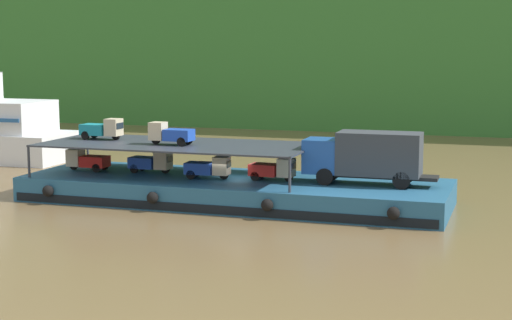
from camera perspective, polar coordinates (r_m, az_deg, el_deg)
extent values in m
plane|color=brown|center=(50.13, -1.55, -2.98)|extent=(400.00, 400.00, 0.00)
cube|color=#23567A|center=(49.99, -1.55, -2.14)|extent=(26.10, 8.11, 1.50)
cube|color=black|center=(46.33, -3.26, -3.48)|extent=(25.58, 0.06, 0.50)
sphere|color=black|center=(50.78, -14.38, -2.12)|extent=(0.69, 0.69, 0.69)
sphere|color=black|center=(47.43, -7.27, -2.64)|extent=(0.69, 0.69, 0.69)
sphere|color=black|center=(44.91, 0.79, -3.18)|extent=(0.69, 0.69, 0.69)
sphere|color=black|center=(43.38, 9.61, -3.70)|extent=(0.69, 0.69, 0.69)
cube|color=#1E4C99|center=(48.41, 4.66, 0.31)|extent=(2.03, 2.21, 2.00)
cube|color=#192833|center=(48.60, 3.48, 0.77)|extent=(0.08, 1.84, 0.60)
cube|color=#33383D|center=(47.74, 8.65, 0.44)|extent=(4.83, 2.36, 2.50)
cube|color=black|center=(47.93, 8.61, -1.10)|extent=(6.82, 1.46, 0.20)
cylinder|color=black|center=(49.46, 5.36, -0.82)|extent=(1.00, 0.29, 1.00)
cylinder|color=black|center=(47.51, 4.85, -1.18)|extent=(1.00, 0.29, 1.00)
cylinder|color=black|center=(48.73, 10.47, -1.05)|extent=(1.00, 0.29, 1.00)
cylinder|color=black|center=(46.75, 10.16, -1.43)|extent=(1.00, 0.29, 1.00)
cylinder|color=#2D333D|center=(51.80, 4.55, 0.16)|extent=(0.16, 0.16, 2.00)
cylinder|color=#2D333D|center=(44.96, 2.38, -1.04)|extent=(0.16, 0.16, 2.00)
cylinder|color=#2D333D|center=(58.05, -11.72, 0.87)|extent=(0.16, 0.16, 2.00)
cylinder|color=#2D333D|center=(52.04, -15.64, -0.08)|extent=(0.16, 0.16, 2.00)
cube|color=#2D333D|center=(50.99, -5.59, 1.09)|extent=(16.90, 7.31, 0.10)
cube|color=red|center=(53.68, -11.24, -0.09)|extent=(1.71, 1.22, 0.70)
cube|color=beige|center=(54.34, -12.54, 0.18)|extent=(0.91, 1.01, 1.10)
cube|color=#19232D|center=(54.56, -12.97, 0.31)|extent=(0.05, 0.85, 0.38)
cylinder|color=black|center=(54.49, -12.66, -0.39)|extent=(0.56, 0.15, 0.56)
cylinder|color=black|center=(54.00, -10.59, -0.40)|extent=(0.56, 0.15, 0.56)
cylinder|color=black|center=(53.08, -11.13, -0.56)|extent=(0.56, 0.15, 0.56)
cube|color=#1E47B7|center=(52.67, -7.89, -0.17)|extent=(1.74, 1.26, 0.70)
cube|color=beige|center=(52.00, -6.53, -0.03)|extent=(0.93, 1.03, 1.10)
cube|color=#19232D|center=(51.78, -6.07, 0.07)|extent=(0.07, 0.85, 0.38)
cylinder|color=black|center=(52.02, -6.37, -0.64)|extent=(0.56, 0.16, 0.56)
cylinder|color=black|center=(52.45, -8.54, -0.60)|extent=(0.56, 0.16, 0.56)
cylinder|color=black|center=(53.37, -7.99, -0.44)|extent=(0.56, 0.16, 0.56)
cube|color=#1E47B7|center=(49.91, -3.96, -0.57)|extent=(1.77, 1.30, 0.70)
cube|color=beige|center=(49.45, -2.43, -0.40)|extent=(0.96, 1.05, 1.10)
cube|color=#19232D|center=(49.30, -1.91, -0.30)|extent=(0.09, 0.85, 0.38)
cylinder|color=black|center=(49.49, -2.26, -1.04)|extent=(0.57, 0.17, 0.56)
cylinder|color=black|center=(49.60, -4.59, -1.04)|extent=(0.57, 0.17, 0.56)
cylinder|color=black|center=(50.59, -4.19, -0.85)|extent=(0.57, 0.17, 0.56)
cube|color=red|center=(49.19, 0.60, -0.68)|extent=(1.77, 1.30, 0.70)
cube|color=beige|center=(48.68, 2.13, -0.54)|extent=(0.96, 1.05, 1.10)
cube|color=#19232D|center=(48.51, 2.66, -0.44)|extent=(0.09, 0.85, 0.38)
cylinder|color=black|center=(48.71, 2.30, -1.19)|extent=(0.57, 0.17, 0.56)
cylinder|color=black|center=(48.90, -0.07, -1.14)|extent=(0.57, 0.17, 0.56)
cylinder|color=black|center=(49.87, 0.38, -0.96)|extent=(0.57, 0.17, 0.56)
cube|color=teal|center=(54.19, -11.23, 2.11)|extent=(1.75, 1.27, 0.70)
cube|color=#C6B793|center=(53.45, -9.96, 2.28)|extent=(0.94, 1.04, 1.10)
cube|color=#19232D|center=(53.20, -9.52, 2.38)|extent=(0.07, 0.85, 0.38)
cylinder|color=black|center=(53.43, -9.80, 1.69)|extent=(0.57, 0.16, 0.56)
cylinder|color=black|center=(53.99, -11.88, 1.70)|extent=(0.57, 0.16, 0.56)
cylinder|color=black|center=(54.89, -11.28, 1.82)|extent=(0.57, 0.16, 0.56)
cube|color=#1E47B7|center=(50.13, -5.44, 1.76)|extent=(1.70, 1.21, 0.70)
cube|color=#C6B793|center=(50.69, -6.89, 2.03)|extent=(0.90, 1.00, 1.10)
cube|color=#19232D|center=(50.89, -7.37, 2.17)|extent=(0.04, 0.85, 0.38)
cylinder|color=black|center=(50.82, -7.03, 1.42)|extent=(0.56, 0.14, 0.56)
cylinder|color=black|center=(50.50, -4.77, 1.41)|extent=(0.56, 0.14, 0.56)
cylinder|color=black|center=(49.53, -5.26, 1.28)|extent=(0.56, 0.14, 0.56)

